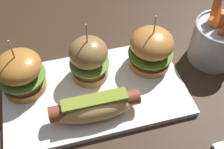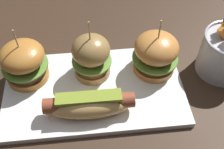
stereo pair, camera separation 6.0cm
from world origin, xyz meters
name	(u,v)px [view 1 (the left image)]	position (x,y,z in m)	size (l,w,h in m)	color
ground_plane	(95,93)	(0.00, 0.00, 0.00)	(3.00, 3.00, 0.00)	#382619
platter_main	(95,92)	(0.00, 0.00, 0.01)	(0.39, 0.23, 0.01)	white
hot_dog	(95,106)	(-0.01, -0.06, 0.04)	(0.18, 0.06, 0.05)	tan
slider_left	(20,73)	(-0.15, 0.05, 0.06)	(0.10, 0.10, 0.14)	#B7742F
slider_center	(91,58)	(0.00, 0.05, 0.07)	(0.09, 0.09, 0.15)	olive
slider_right	(151,49)	(0.14, 0.04, 0.06)	(0.10, 0.10, 0.14)	#C67E3B
fries_bucket	(217,41)	(0.30, 0.04, 0.06)	(0.12, 0.12, 0.15)	#B7BABF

